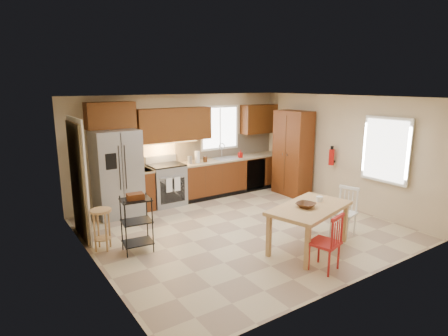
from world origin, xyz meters
name	(u,v)px	position (x,y,z in m)	size (l,w,h in m)	color
floor	(242,229)	(0.00, 0.00, 0.00)	(5.50, 5.50, 0.00)	tan
ceiling	(244,97)	(0.00, 0.00, 2.50)	(5.50, 5.00, 0.02)	silver
wall_back	(181,147)	(0.00, 2.50, 1.25)	(5.50, 0.02, 2.50)	#CCB793
wall_front	(356,199)	(0.00, -2.50, 1.25)	(5.50, 0.02, 2.50)	#CCB793
wall_left	(92,188)	(-2.75, 0.00, 1.25)	(0.02, 5.00, 2.50)	#CCB793
wall_right	(341,151)	(2.75, 0.00, 1.25)	(0.02, 5.00, 2.50)	#CCB793
refrigerator	(117,173)	(-1.70, 2.12, 0.91)	(0.92, 0.75, 1.82)	gray
range_stove	(167,185)	(-0.55, 2.19, 0.46)	(0.76, 0.63, 0.92)	gray
base_cabinet_narrow	(144,189)	(-1.10, 2.20, 0.45)	(0.30, 0.60, 0.90)	#572710
base_cabinet_run	(232,175)	(1.29, 2.20, 0.45)	(2.92, 0.60, 0.90)	#572710
dishwasher	(256,174)	(1.85, 1.91, 0.45)	(0.60, 0.02, 0.78)	black
backsplash	(226,146)	(1.29, 2.48, 1.18)	(2.92, 0.03, 0.55)	beige
upper_over_fridge	(110,115)	(-1.70, 2.33, 2.10)	(1.00, 0.35, 0.55)	#57310E
upper_left_block	(174,124)	(-0.25, 2.33, 1.83)	(1.80, 0.35, 0.75)	#57310E
upper_right_block	(259,119)	(2.25, 2.33, 1.83)	(1.00, 0.35, 0.75)	#57310E
window_back	(220,128)	(1.10, 2.48, 1.65)	(1.12, 0.04, 1.12)	white
sink	(226,160)	(1.10, 2.20, 0.86)	(0.62, 0.46, 0.16)	gray
undercab_glow	(163,143)	(-0.55, 2.30, 1.43)	(1.60, 0.30, 0.01)	#FFBF66
soap_bottle	(240,154)	(1.48, 2.10, 1.00)	(0.09, 0.09, 0.19)	#AE0F0C
paper_towel	(197,157)	(0.25, 2.15, 1.04)	(0.12, 0.12, 0.28)	white
canister_steel	(190,160)	(0.05, 2.15, 0.99)	(0.11, 0.11, 0.18)	gray
canister_wood	(205,159)	(0.45, 2.12, 0.97)	(0.10, 0.10, 0.14)	#4C2A14
pantry	(293,153)	(2.43, 1.20, 1.05)	(0.50, 0.95, 2.10)	#572710
fire_extinguisher	(331,157)	(2.63, 0.15, 1.10)	(0.12, 0.12, 0.36)	#AE0F0C
window_right	(386,150)	(2.68, -1.15, 1.45)	(0.04, 1.02, 1.32)	white
doorway	(78,182)	(-2.67, 1.30, 1.05)	(0.04, 0.95, 2.10)	#8C7A59
dining_table	(309,228)	(0.40, -1.33, 0.37)	(1.51, 0.85, 0.74)	tan
chair_red	(325,242)	(0.05, -1.98, 0.44)	(0.42, 0.42, 0.89)	#A81B19
chair_white	(344,212)	(1.35, -1.28, 0.44)	(0.42, 0.42, 0.89)	white
table_bowl	(306,208)	(0.31, -1.33, 0.75)	(0.31, 0.31, 0.08)	#4C2A14
table_jar	(319,200)	(0.73, -1.23, 0.78)	(0.11, 0.11, 0.13)	white
bar_stool	(102,230)	(-2.50, 0.57, 0.36)	(0.35, 0.35, 0.71)	tan
utility_cart	(137,224)	(-2.04, 0.18, 0.48)	(0.48, 0.37, 0.95)	black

